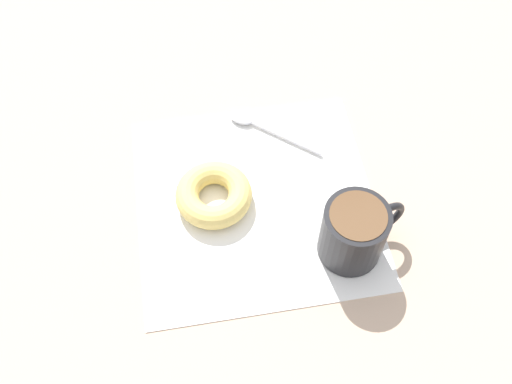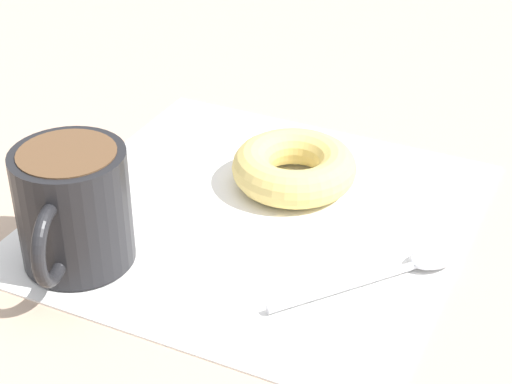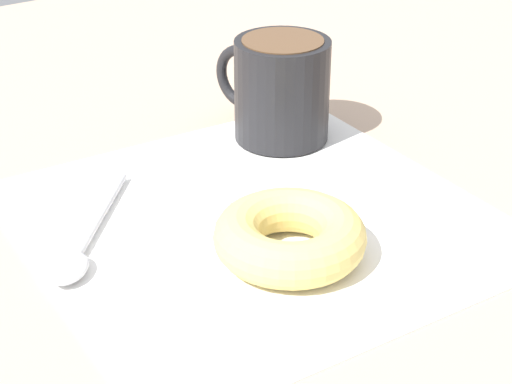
{
  "view_description": "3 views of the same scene",
  "coord_description": "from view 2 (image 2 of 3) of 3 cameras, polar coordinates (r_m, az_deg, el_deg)",
  "views": [
    {
      "loc": [
        39.79,
        -8.38,
        63.59
      ],
      "look_at": [
        2.54,
        0.06,
        2.3
      ],
      "focal_mm": 40.0,
      "sensor_mm": 36.0,
      "label": 1
    },
    {
      "loc": [
        -17.53,
        49.56,
        35.79
      ],
      "look_at": [
        2.54,
        0.06,
        2.3
      ],
      "focal_mm": 60.0,
      "sensor_mm": 36.0,
      "label": 2
    },
    {
      "loc": [
        -27.08,
        -41.74,
        30.51
      ],
      "look_at": [
        2.54,
        0.06,
        2.3
      ],
      "focal_mm": 60.0,
      "sensor_mm": 36.0,
      "label": 3
    }
  ],
  "objects": [
    {
      "name": "napkin",
      "position": [
        0.64,
        0.0,
        -1.63
      ],
      "size": [
        32.17,
        32.17,
        0.3
      ],
      "primitive_type": "cube",
      "rotation": [
        0.0,
        0.0,
        -0.06
      ],
      "color": "white",
      "rests_on": "ground_plane"
    },
    {
      "name": "coffee_cup",
      "position": [
        0.58,
        -12.14,
        -0.96
      ],
      "size": [
        7.73,
        10.86,
        8.39
      ],
      "color": "black",
      "rests_on": "napkin"
    },
    {
      "name": "ground_plane",
      "position": [
        0.64,
        2.12,
        -2.92
      ],
      "size": [
        120.0,
        120.0,
        2.0
      ],
      "primitive_type": "cube",
      "color": "tan"
    },
    {
      "name": "spoon",
      "position": [
        0.59,
        9.99,
        -4.9
      ],
      "size": [
        10.94,
        11.62,
        0.9
      ],
      "color": "silver",
      "rests_on": "napkin"
    },
    {
      "name": "donut",
      "position": [
        0.67,
        2.56,
        1.67
      ],
      "size": [
        9.82,
        9.82,
        3.02
      ],
      "primitive_type": "torus",
      "color": "#E5C66B",
      "rests_on": "napkin"
    }
  ]
}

